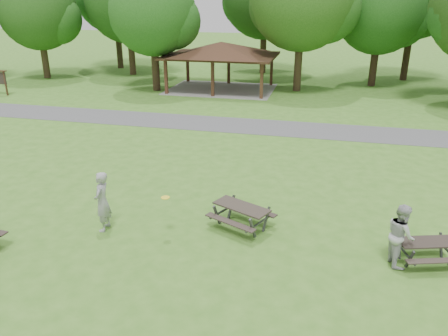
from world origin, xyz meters
TOP-DOWN VIEW (x-y plane):
  - ground at (0.00, 0.00)m, footprint 160.00×160.00m
  - asphalt_path at (0.00, 14.00)m, footprint 120.00×3.20m
  - pavilion at (-4.00, 24.00)m, footprint 8.60×7.01m
  - tree_row_b at (-20.92, 25.53)m, footprint 7.14×6.80m
  - tree_row_c at (-13.90, 29.03)m, footprint 8.19×7.80m
  - tree_row_d at (-8.92, 22.53)m, footprint 6.93×6.60m
  - tree_row_e at (2.10, 25.03)m, footprint 8.40×8.00m
  - tree_row_f at (8.09, 28.53)m, footprint 7.35×7.00m
  - picnic_table_middle at (2.03, 2.13)m, footprint 2.32×2.14m
  - picnic_table_far at (7.56, 1.38)m, footprint 1.95×1.74m
  - frisbee_in_flight at (-0.14, 1.02)m, footprint 0.35×0.35m
  - frisbee_thrower at (-2.30, 0.98)m, footprint 0.54×0.77m
  - frisbee_catcher at (6.77, 1.15)m, footprint 0.88×1.03m

SIDE VIEW (x-z plane):
  - ground at x=0.00m, z-range 0.00..0.00m
  - asphalt_path at x=0.00m, z-range 0.00..0.02m
  - picnic_table_far at x=7.56m, z-range 0.17..0.88m
  - picnic_table_middle at x=2.03m, z-range 0.19..1.00m
  - frisbee_catcher at x=6.77m, z-range 0.00..1.85m
  - frisbee_thrower at x=-2.30m, z-range 0.00..2.01m
  - frisbee_in_flight at x=-0.14m, z-range 1.36..1.38m
  - pavilion at x=-4.00m, z-range 1.18..4.94m
  - tree_row_b at x=-20.92m, z-range 1.03..10.30m
  - tree_row_d at x=-8.92m, z-range 1.13..10.41m
  - tree_row_f at x=8.09m, z-range 1.06..10.62m
  - tree_row_c at x=-13.90m, z-range 1.20..11.87m
  - tree_row_e at x=2.10m, z-range 1.27..12.29m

